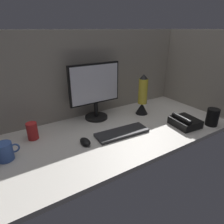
% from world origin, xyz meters
% --- Properties ---
extents(ground_plane, '(1.80, 0.80, 0.03)m').
position_xyz_m(ground_plane, '(0.00, 0.00, -0.01)').
color(ground_plane, beige).
extents(cubicle_wall_back, '(1.80, 0.05, 0.66)m').
position_xyz_m(cubicle_wall_back, '(0.00, 0.37, 0.33)').
color(cubicle_wall_back, gray).
rests_on(cubicle_wall_back, ground_plane).
extents(cubicle_wall_side, '(0.05, 0.80, 0.66)m').
position_xyz_m(cubicle_wall_side, '(0.88, 0.00, 0.33)').
color(cubicle_wall_side, gray).
rests_on(cubicle_wall_side, ground_plane).
extents(monitor, '(0.41, 0.18, 0.44)m').
position_xyz_m(monitor, '(-0.02, 0.25, 0.24)').
color(monitor, black).
rests_on(monitor, ground_plane).
extents(keyboard, '(0.38, 0.15, 0.02)m').
position_xyz_m(keyboard, '(0.01, -0.08, 0.01)').
color(keyboard, '#262628').
rests_on(keyboard, ground_plane).
extents(mouse, '(0.06, 0.10, 0.03)m').
position_xyz_m(mouse, '(-0.26, -0.06, 0.02)').
color(mouse, black).
rests_on(mouse, ground_plane).
extents(mug_red_plastic, '(0.07, 0.07, 0.11)m').
position_xyz_m(mug_red_plastic, '(-0.52, 0.18, 0.06)').
color(mug_red_plastic, red).
rests_on(mug_red_plastic, ground_plane).
extents(mug_black_travel, '(0.09, 0.09, 0.13)m').
position_xyz_m(mug_black_travel, '(0.66, -0.32, 0.06)').
color(mug_black_travel, black).
rests_on(mug_black_travel, ground_plane).
extents(mug_ceramic_blue, '(0.12, 0.09, 0.10)m').
position_xyz_m(mug_ceramic_blue, '(-0.69, 0.03, 0.05)').
color(mug_ceramic_blue, '#38569E').
rests_on(mug_ceramic_blue, ground_plane).
extents(lava_lamp, '(0.10, 0.10, 0.34)m').
position_xyz_m(lava_lamp, '(0.35, 0.12, 0.14)').
color(lava_lamp, black).
rests_on(lava_lamp, ground_plane).
extents(desk_phone, '(0.19, 0.21, 0.09)m').
position_xyz_m(desk_phone, '(0.48, -0.22, 0.03)').
color(desk_phone, black).
rests_on(desk_phone, ground_plane).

